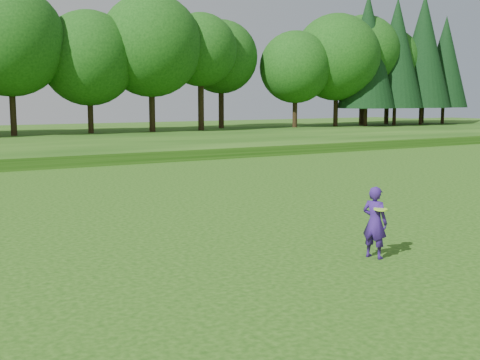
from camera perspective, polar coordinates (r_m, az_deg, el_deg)
ground at (r=12.62m, az=-0.80°, el=-8.01°), size 140.00×140.00×0.00m
walking_path at (r=31.31m, az=-19.35°, el=1.10°), size 130.00×1.60×0.04m
woman at (r=13.26m, az=12.66°, el=-3.93°), size 0.54×0.68×1.56m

